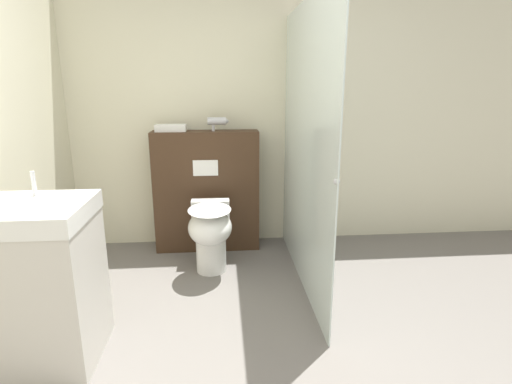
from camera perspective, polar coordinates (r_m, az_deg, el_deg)
wall_back at (r=3.83m, az=-3.94°, el=11.09°), size 8.00×0.06×2.50m
partition_panel at (r=3.74m, az=-7.04°, el=0.12°), size 0.96×0.25×1.11m
shower_glass at (r=3.00m, az=6.93°, el=6.09°), size 0.04×1.78×2.10m
toilet at (r=3.28m, az=-6.53°, el=-5.64°), size 0.35×0.55×0.57m
sink_vanity at (r=2.54m, az=-28.99°, el=-11.39°), size 0.64×0.56×1.06m
hair_drier at (r=3.62m, az=-5.51°, el=10.00°), size 0.19×0.07×0.12m
folded_towel at (r=3.65m, az=-12.06°, el=8.94°), size 0.27×0.14×0.06m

